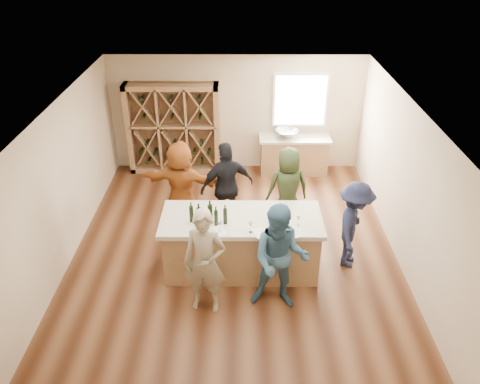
{
  "coord_description": "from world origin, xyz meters",
  "views": [
    {
      "loc": [
        0.14,
        -7.11,
        5.41
      ],
      "look_at": [
        0.1,
        0.2,
        1.15
      ],
      "focal_mm": 35.0,
      "sensor_mm": 36.0,
      "label": 1
    }
  ],
  "objects_px": {
    "person_near_right": "(280,259)",
    "person_far_right": "(288,189)",
    "wine_rack": "(174,129)",
    "person_server": "(353,225)",
    "wine_bottle_b": "(199,217)",
    "tasting_counter_base": "(241,245)",
    "person_far_mid": "(227,186)",
    "wine_bottle_e": "(225,216)",
    "person_far_left": "(182,185)",
    "wine_bottle_c": "(210,214)",
    "wine_bottle_d": "(216,218)",
    "person_near_left": "(205,262)",
    "wine_bottle_a": "(191,214)",
    "sink": "(287,134)"
  },
  "relations": [
    {
      "from": "wine_rack",
      "to": "person_far_right",
      "type": "relative_size",
      "value": 1.29
    },
    {
      "from": "tasting_counter_base",
      "to": "person_far_right",
      "type": "distance_m",
      "value": 1.69
    },
    {
      "from": "tasting_counter_base",
      "to": "wine_rack",
      "type": "bearing_deg",
      "value": 113.16
    },
    {
      "from": "sink",
      "to": "wine_bottle_e",
      "type": "bearing_deg",
      "value": -108.9
    },
    {
      "from": "wine_bottle_b",
      "to": "person_near_left",
      "type": "xyz_separation_m",
      "value": [
        0.13,
        -0.74,
        -0.34
      ]
    },
    {
      "from": "person_far_right",
      "to": "person_far_left",
      "type": "height_order",
      "value": "person_far_left"
    },
    {
      "from": "wine_bottle_d",
      "to": "person_near_right",
      "type": "xyz_separation_m",
      "value": [
        1.01,
        -0.68,
        -0.29
      ]
    },
    {
      "from": "wine_bottle_a",
      "to": "person_near_right",
      "type": "distance_m",
      "value": 1.65
    },
    {
      "from": "wine_bottle_b",
      "to": "person_near_right",
      "type": "xyz_separation_m",
      "value": [
        1.28,
        -0.68,
        -0.32
      ]
    },
    {
      "from": "wine_rack",
      "to": "wine_bottle_b",
      "type": "relative_size",
      "value": 6.83
    },
    {
      "from": "wine_rack",
      "to": "wine_bottle_c",
      "type": "xyz_separation_m",
      "value": [
        1.12,
        -3.95,
        0.15
      ]
    },
    {
      "from": "person_near_right",
      "to": "person_far_right",
      "type": "xyz_separation_m",
      "value": [
        0.31,
        2.28,
        -0.07
      ]
    },
    {
      "from": "sink",
      "to": "wine_bottle_c",
      "type": "height_order",
      "value": "wine_bottle_c"
    },
    {
      "from": "tasting_counter_base",
      "to": "person_server",
      "type": "relative_size",
      "value": 1.58
    },
    {
      "from": "wine_bottle_b",
      "to": "wine_bottle_c",
      "type": "distance_m",
      "value": 0.19
    },
    {
      "from": "wine_bottle_a",
      "to": "wine_bottle_e",
      "type": "xyz_separation_m",
      "value": [
        0.56,
        -0.05,
        -0.01
      ]
    },
    {
      "from": "wine_bottle_b",
      "to": "wine_bottle_a",
      "type": "bearing_deg",
      "value": 143.9
    },
    {
      "from": "wine_rack",
      "to": "person_server",
      "type": "distance_m",
      "value": 5.12
    },
    {
      "from": "tasting_counter_base",
      "to": "wine_bottle_d",
      "type": "xyz_separation_m",
      "value": [
        -0.41,
        -0.22,
        0.71
      ]
    },
    {
      "from": "wine_rack",
      "to": "wine_bottle_b",
      "type": "bearing_deg",
      "value": -76.87
    },
    {
      "from": "sink",
      "to": "person_near_left",
      "type": "relative_size",
      "value": 0.3
    },
    {
      "from": "person_near_left",
      "to": "tasting_counter_base",
      "type": "bearing_deg",
      "value": 68.31
    },
    {
      "from": "person_near_right",
      "to": "person_far_right",
      "type": "distance_m",
      "value": 2.3
    },
    {
      "from": "wine_bottle_b",
      "to": "person_far_mid",
      "type": "relative_size",
      "value": 0.17
    },
    {
      "from": "wine_bottle_e",
      "to": "person_server",
      "type": "xyz_separation_m",
      "value": [
        2.21,
        0.33,
        -0.39
      ]
    },
    {
      "from": "wine_bottle_a",
      "to": "person_far_right",
      "type": "relative_size",
      "value": 0.17
    },
    {
      "from": "sink",
      "to": "person_far_mid",
      "type": "bearing_deg",
      "value": -119.58
    },
    {
      "from": "wine_bottle_c",
      "to": "tasting_counter_base",
      "type": "bearing_deg",
      "value": 15.97
    },
    {
      "from": "wine_bottle_b",
      "to": "person_far_left",
      "type": "bearing_deg",
      "value": 106.64
    },
    {
      "from": "person_near_left",
      "to": "wine_rack",
      "type": "bearing_deg",
      "value": 111.08
    },
    {
      "from": "wine_bottle_b",
      "to": "person_server",
      "type": "relative_size",
      "value": 0.2
    },
    {
      "from": "wine_bottle_a",
      "to": "wine_bottle_c",
      "type": "bearing_deg",
      "value": -4.93
    },
    {
      "from": "wine_rack",
      "to": "person_server",
      "type": "xyz_separation_m",
      "value": [
        3.58,
        -3.65,
        -0.28
      ]
    },
    {
      "from": "person_far_left",
      "to": "wine_bottle_a",
      "type": "bearing_deg",
      "value": 112.86
    },
    {
      "from": "tasting_counter_base",
      "to": "person_near_right",
      "type": "relative_size",
      "value": 1.41
    },
    {
      "from": "person_server",
      "to": "wine_rack",
      "type": "bearing_deg",
      "value": 62.89
    },
    {
      "from": "wine_bottle_d",
      "to": "wine_bottle_c",
      "type": "bearing_deg",
      "value": 143.65
    },
    {
      "from": "wine_rack",
      "to": "tasting_counter_base",
      "type": "height_order",
      "value": "wine_rack"
    },
    {
      "from": "tasting_counter_base",
      "to": "wine_bottle_d",
      "type": "relative_size",
      "value": 9.67
    },
    {
      "from": "wine_rack",
      "to": "wine_bottle_e",
      "type": "relative_size",
      "value": 7.94
    },
    {
      "from": "person_server",
      "to": "person_far_left",
      "type": "bearing_deg",
      "value": 86.27
    },
    {
      "from": "wine_rack",
      "to": "tasting_counter_base",
      "type": "relative_size",
      "value": 0.85
    },
    {
      "from": "sink",
      "to": "person_far_right",
      "type": "bearing_deg",
      "value": -94.06
    },
    {
      "from": "wine_bottle_e",
      "to": "person_near_right",
      "type": "relative_size",
      "value": 0.15
    },
    {
      "from": "person_near_left",
      "to": "person_far_right",
      "type": "bearing_deg",
      "value": 66.46
    },
    {
      "from": "wine_bottle_e",
      "to": "person_far_left",
      "type": "xyz_separation_m",
      "value": [
        -0.92,
        1.6,
        -0.31
      ]
    },
    {
      "from": "person_far_mid",
      "to": "wine_bottle_e",
      "type": "bearing_deg",
      "value": 68.53
    },
    {
      "from": "person_server",
      "to": "sink",
      "type": "bearing_deg",
      "value": 32.22
    },
    {
      "from": "wine_rack",
      "to": "tasting_counter_base",
      "type": "bearing_deg",
      "value": -66.84
    },
    {
      "from": "wine_rack",
      "to": "wine_bottle_b",
      "type": "distance_m",
      "value": 4.13
    }
  ]
}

